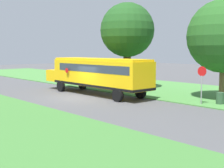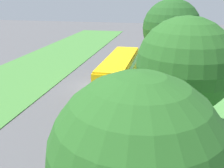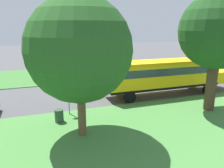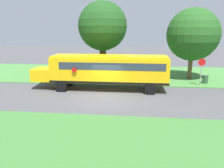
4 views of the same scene
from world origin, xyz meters
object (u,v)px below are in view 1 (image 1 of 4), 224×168
Objects in this scene: oak_tree_roadside_mid at (223,37)px; trash_bin at (220,99)px; stop_sign at (202,81)px; school_bus at (97,73)px; oak_tree_beside_bus at (127,29)px.

trash_bin is at bearing 27.76° from oak_tree_roadside_mid.
trash_bin is (-1.11, 0.81, -1.29)m from stop_sign.
oak_tree_roadside_mid reaches higher than school_bus.
stop_sign reaches higher than trash_bin.
school_bus is at bearing -71.90° from trash_bin.
stop_sign is at bearing 103.08° from school_bus.
school_bus is at bearing -57.38° from oak_tree_roadside_mid.
trash_bin is at bearing 83.07° from oak_tree_beside_bus.
oak_tree_beside_bus reaches higher than trash_bin.
oak_tree_roadside_mid is at bearing -152.24° from trash_bin.
oak_tree_beside_bus is at bearing -96.93° from trash_bin.
oak_tree_roadside_mid is 2.83× the size of stop_sign.
trash_bin is (2.29, 1.21, -4.42)m from oak_tree_roadside_mid.
school_bus reaches higher than stop_sign.
oak_tree_beside_bus is 9.40× the size of trash_bin.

